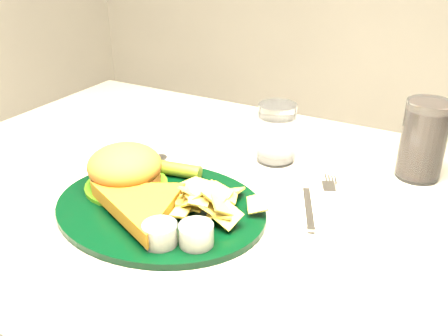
# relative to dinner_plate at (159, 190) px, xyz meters

# --- Properties ---
(dinner_plate) EXTENTS (0.34, 0.29, 0.08)m
(dinner_plate) POSITION_rel_dinner_plate_xyz_m (0.00, 0.00, 0.00)
(dinner_plate) COLOR black
(dinner_plate) RESTS_ON table
(water_glass) EXTENTS (0.08, 0.08, 0.11)m
(water_glass) POSITION_rel_dinner_plate_xyz_m (0.08, 0.25, 0.02)
(water_glass) COLOR silver
(water_glass) RESTS_ON table
(cola_glass) EXTENTS (0.08, 0.08, 0.14)m
(cola_glass) POSITION_rel_dinner_plate_xyz_m (0.33, 0.32, 0.03)
(cola_glass) COLOR black
(cola_glass) RESTS_ON table
(fork_napkin) EXTENTS (0.18, 0.20, 0.01)m
(fork_napkin) POSITION_rel_dinner_plate_xyz_m (0.20, 0.12, -0.03)
(fork_napkin) COLOR white
(fork_napkin) RESTS_ON table
(spoon) EXTENTS (0.07, 0.14, 0.01)m
(spoon) POSITION_rel_dinner_plate_xyz_m (-0.10, 0.08, -0.03)
(spoon) COLOR silver
(spoon) RESTS_ON table
(ramekin) EXTENTS (0.05, 0.05, 0.03)m
(ramekin) POSITION_rel_dinner_plate_xyz_m (-0.29, 0.24, -0.02)
(ramekin) COLOR white
(ramekin) RESTS_ON table
(wrapped_straw) EXTENTS (0.21, 0.14, 0.01)m
(wrapped_straw) POSITION_rel_dinner_plate_xyz_m (-0.07, 0.29, -0.04)
(wrapped_straw) COLOR white
(wrapped_straw) RESTS_ON table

